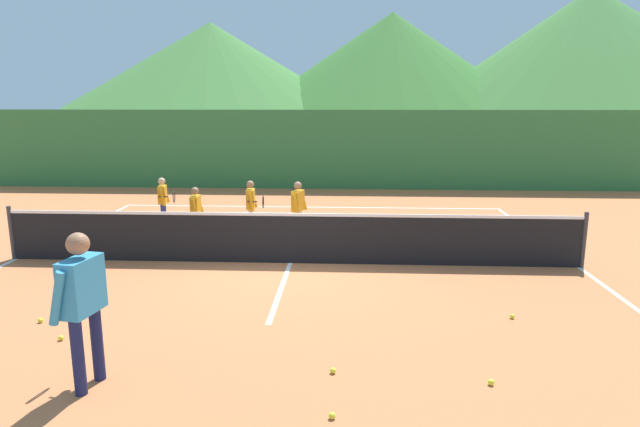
% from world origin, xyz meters
% --- Properties ---
extents(ground_plane, '(120.00, 120.00, 0.00)m').
position_xyz_m(ground_plane, '(0.00, 0.00, 0.00)').
color(ground_plane, '#C67042').
extents(line_baseline_far, '(10.76, 0.08, 0.01)m').
position_xyz_m(line_baseline_far, '(0.00, 5.51, 0.00)').
color(line_baseline_far, white).
rests_on(line_baseline_far, ground).
extents(line_sideline_west, '(0.08, 11.22, 0.01)m').
position_xyz_m(line_sideline_west, '(-5.38, 0.00, 0.00)').
color(line_sideline_west, white).
rests_on(line_sideline_west, ground).
extents(line_sideline_east, '(0.08, 11.22, 0.01)m').
position_xyz_m(line_sideline_east, '(5.38, 0.00, 0.00)').
color(line_sideline_east, white).
rests_on(line_sideline_east, ground).
extents(line_service_center, '(0.08, 5.81, 0.01)m').
position_xyz_m(line_service_center, '(0.00, 0.00, 0.00)').
color(line_service_center, white).
rests_on(line_service_center, ground).
extents(tennis_net, '(10.93, 0.08, 1.05)m').
position_xyz_m(tennis_net, '(0.00, 0.00, 0.50)').
color(tennis_net, '#333338').
rests_on(tennis_net, ground).
extents(instructor, '(0.44, 0.82, 1.72)m').
position_xyz_m(instructor, '(-1.69, -4.62, 1.03)').
color(instructor, '#191E4C').
rests_on(instructor, ground).
extents(student_0, '(0.48, 0.56, 1.23)m').
position_xyz_m(student_0, '(-3.35, 2.72, 0.74)').
color(student_0, navy).
rests_on(student_0, ground).
extents(student_1, '(0.21, 0.47, 1.20)m').
position_xyz_m(student_1, '(-2.22, 1.53, 0.72)').
color(student_1, silver).
rests_on(student_1, ground).
extents(student_2, '(0.44, 0.59, 1.27)m').
position_xyz_m(student_2, '(-1.11, 2.11, 0.76)').
color(student_2, silver).
rests_on(student_2, ground).
extents(student_3, '(0.34, 0.52, 1.29)m').
position_xyz_m(student_3, '(-0.02, 1.88, 0.77)').
color(student_3, silver).
rests_on(student_3, ground).
extents(tennis_ball_1, '(0.07, 0.07, 0.07)m').
position_xyz_m(tennis_ball_1, '(3.43, -2.50, 0.03)').
color(tennis_ball_1, yellow).
rests_on(tennis_ball_1, ground).
extents(tennis_ball_2, '(0.07, 0.07, 0.07)m').
position_xyz_m(tennis_ball_2, '(-2.16, -3.46, 0.03)').
color(tennis_ball_2, yellow).
rests_on(tennis_ball_2, ground).
extents(tennis_ball_3, '(0.07, 0.07, 0.07)m').
position_xyz_m(tennis_ball_3, '(2.66, -4.38, 0.03)').
color(tennis_ball_3, yellow).
rests_on(tennis_ball_3, ground).
extents(tennis_ball_4, '(0.07, 0.07, 0.07)m').
position_xyz_m(tennis_ball_4, '(0.95, -5.10, 0.03)').
color(tennis_ball_4, yellow).
rests_on(tennis_ball_4, ground).
extents(tennis_ball_5, '(0.07, 0.07, 0.07)m').
position_xyz_m(tennis_ball_5, '(0.93, -4.21, 0.03)').
color(tennis_ball_5, yellow).
rests_on(tennis_ball_5, ground).
extents(tennis_ball_6, '(0.07, 0.07, 0.07)m').
position_xyz_m(tennis_ball_6, '(-2.60, -3.53, 0.03)').
color(tennis_ball_6, yellow).
rests_on(tennis_ball_6, ground).
extents(tennis_ball_7, '(0.07, 0.07, 0.07)m').
position_xyz_m(tennis_ball_7, '(-3.18, -2.99, 0.03)').
color(tennis_ball_7, yellow).
rests_on(tennis_ball_7, ground).
extents(windscreen_fence, '(23.68, 0.08, 2.73)m').
position_xyz_m(windscreen_fence, '(0.00, 8.88, 1.36)').
color(windscreen_fence, '#33753D').
rests_on(windscreen_fence, ground).
extents(hill_0, '(50.79, 50.79, 16.89)m').
position_xyz_m(hill_0, '(8.01, 81.52, 8.44)').
color(hill_0, '#38702D').
rests_on(hill_0, ground).
extents(hill_1, '(52.07, 52.07, 15.21)m').
position_xyz_m(hill_1, '(-21.04, 79.23, 7.61)').
color(hill_1, '#427A38').
rests_on(hill_1, ground).
extents(hill_2, '(57.44, 57.44, 19.71)m').
position_xyz_m(hill_2, '(37.57, 77.89, 9.85)').
color(hill_2, '#427A38').
rests_on(hill_2, ground).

